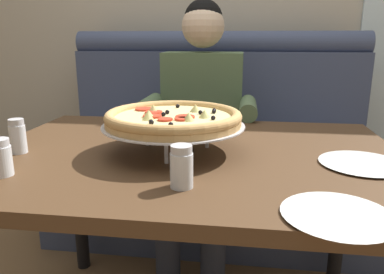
# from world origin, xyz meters

# --- Properties ---
(booth_bench) EXTENTS (1.76, 0.78, 1.13)m
(booth_bench) POSITION_xyz_m (0.00, 0.95, 0.40)
(booth_bench) COLOR #424C6B
(booth_bench) RESTS_ON ground_plane
(dining_table) EXTENTS (1.32, 0.95, 0.74)m
(dining_table) POSITION_xyz_m (0.00, 0.00, 0.66)
(dining_table) COLOR #4C331E
(dining_table) RESTS_ON ground_plane
(diner_main) EXTENTS (0.54, 0.64, 1.27)m
(diner_main) POSITION_xyz_m (-0.05, 0.68, 0.71)
(diner_main) COLOR #2D3342
(diner_main) RESTS_ON ground_plane
(pizza) EXTENTS (0.44, 0.44, 0.14)m
(pizza) POSITION_xyz_m (-0.05, -0.01, 0.85)
(pizza) COLOR silver
(pizza) RESTS_ON dining_table
(shaker_parmesan) EXTENTS (0.06, 0.06, 0.11)m
(shaker_parmesan) POSITION_xyz_m (0.02, -0.29, 0.79)
(shaker_parmesan) COLOR white
(shaker_parmesan) RESTS_ON dining_table
(shaker_oregano) EXTENTS (0.06, 0.06, 0.10)m
(shaker_oregano) POSITION_xyz_m (-0.46, -0.28, 0.78)
(shaker_oregano) COLOR white
(shaker_oregano) RESTS_ON dining_table
(shaker_pepper_flakes) EXTENTS (0.05, 0.05, 0.11)m
(shaker_pepper_flakes) POSITION_xyz_m (-0.53, -0.09, 0.79)
(shaker_pepper_flakes) COLOR white
(shaker_pepper_flakes) RESTS_ON dining_table
(plate_near_left) EXTENTS (0.23, 0.23, 0.02)m
(plate_near_left) POSITION_xyz_m (0.36, -0.41, 0.75)
(plate_near_left) COLOR white
(plate_near_left) RESTS_ON dining_table
(plate_near_right) EXTENTS (0.24, 0.24, 0.02)m
(plate_near_right) POSITION_xyz_m (0.50, -0.06, 0.75)
(plate_near_right) COLOR white
(plate_near_right) RESTS_ON dining_table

